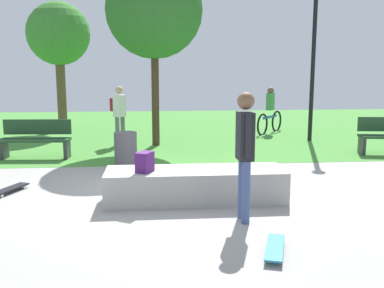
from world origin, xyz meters
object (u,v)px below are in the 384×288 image
skateboard_spare (10,189)px  cyclist_on_bicycle (270,114)px  park_bench_near_path (36,138)px  backpack_on_ledge (145,162)px  pedestrian_with_backpack (119,110)px  tree_leaning_ash (59,35)px  lamp_post (314,44)px  concrete_ledge (195,185)px  skateboard_by_ledge (275,248)px  skater_performing_trick (245,146)px  tree_young_birch (154,10)px  trash_bin (126,150)px

skateboard_spare → cyclist_on_bicycle: cyclist_on_bicycle is taller
park_bench_near_path → cyclist_on_bicycle: (6.56, 3.47, 0.15)m
backpack_on_ledge → pedestrian_with_backpack: (-0.80, 5.51, 0.29)m
backpack_on_ledge → tree_leaning_ash: bearing=-132.7°
backpack_on_ledge → lamp_post: (4.71, 5.68, 2.10)m
concrete_ledge → skateboard_by_ledge: bearing=-70.9°
skater_performing_trick → skateboard_spare: bearing=155.2°
tree_leaning_ash → lamp_post: lamp_post is taller
backpack_on_ledge → tree_young_birch: 6.07m
tree_leaning_ash → backpack_on_ledge: bearing=-71.2°
tree_leaning_ash → skater_performing_trick: bearing=-65.6°
skateboard_spare → cyclist_on_bicycle: (6.29, 6.45, 0.57)m
trash_bin → lamp_post: bearing=30.8°
skater_performing_trick → trash_bin: size_ratio=2.35×
trash_bin → tree_leaning_ash: bearing=112.3°
tree_young_birch → lamp_post: (4.50, 0.37, -0.84)m
skateboard_spare → tree_leaning_ash: bearing=94.5°
lamp_post → trash_bin: size_ratio=5.99×
skater_performing_trick → skateboard_spare: skater_performing_trick is taller
park_bench_near_path → pedestrian_with_backpack: (1.83, 1.69, 0.49)m
backpack_on_ledge → trash_bin: backpack_on_ledge is taller
trash_bin → cyclist_on_bicycle: 6.43m
backpack_on_ledge → concrete_ledge: bearing=126.4°
concrete_ledge → backpack_on_ledge: size_ratio=9.01×
skateboard_by_ledge → cyclist_on_bicycle: size_ratio=0.54×
trash_bin → skater_performing_trick: bearing=-62.0°
park_bench_near_path → tree_leaning_ash: bearing=94.0°
skater_performing_trick → trash_bin: (-1.86, 3.50, -0.69)m
skater_performing_trick → lamp_post: size_ratio=0.39×
backpack_on_ledge → trash_bin: (-0.46, 2.61, -0.29)m
skateboard_by_ledge → trash_bin: trash_bin is taller
park_bench_near_path → tree_leaning_ash: tree_leaning_ash is taller
lamp_post → cyclist_on_bicycle: (-0.78, 1.61, -2.15)m
tree_young_birch → concrete_ledge: bearing=-83.4°
backpack_on_ledge → park_bench_near_path: park_bench_near_path is taller
cyclist_on_bicycle → backpack_on_ledge: bearing=-118.3°
trash_bin → pedestrian_with_backpack: (-0.34, 2.90, 0.58)m
tree_young_birch → skateboard_spare: bearing=-119.8°
backpack_on_ledge → skateboard_spare: size_ratio=0.39×
concrete_ledge → cyclist_on_bicycle: 7.84m
skateboard_by_ledge → lamp_post: (3.16, 7.70, 2.72)m
skateboard_spare → tree_leaning_ash: size_ratio=0.19×
cyclist_on_bicycle → skateboard_by_ledge: bearing=-104.4°
concrete_ledge → pedestrian_with_backpack: bearing=106.6°
park_bench_near_path → trash_bin: (2.18, -1.22, -0.09)m
skater_performing_trick → skateboard_by_ledge: 1.52m
tree_leaning_ash → park_bench_near_path: bearing=-86.0°
skater_performing_trick → pedestrian_with_backpack: (-2.20, 6.40, -0.11)m
skater_performing_trick → tree_young_birch: tree_young_birch is taller
skater_performing_trick → cyclist_on_bicycle: size_ratio=1.20×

